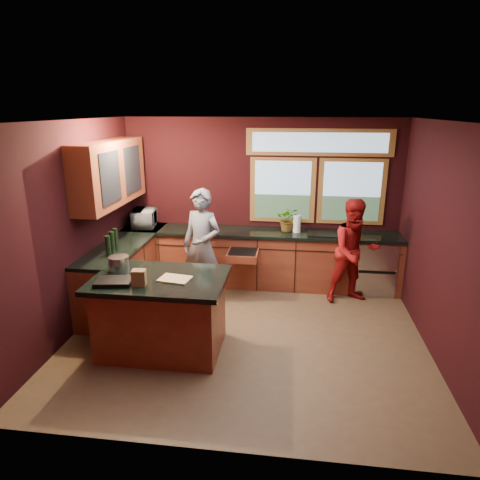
% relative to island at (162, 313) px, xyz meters
% --- Properties ---
extents(floor, '(4.50, 4.50, 0.00)m').
position_rel_island_xyz_m(floor, '(0.98, 0.47, -0.48)').
color(floor, brown).
rests_on(floor, ground).
extents(room_shell, '(4.52, 4.02, 2.71)m').
position_rel_island_xyz_m(room_shell, '(0.38, 0.79, 1.32)').
color(room_shell, black).
rests_on(room_shell, ground).
extents(back_counter, '(4.50, 0.64, 0.93)m').
position_rel_island_xyz_m(back_counter, '(1.18, 2.17, -0.01)').
color(back_counter, '#5D2116').
rests_on(back_counter, floor).
extents(left_counter, '(0.64, 2.30, 0.93)m').
position_rel_island_xyz_m(left_counter, '(-0.97, 1.32, -0.01)').
color(left_counter, '#5D2116').
rests_on(left_counter, floor).
extents(island, '(1.55, 1.05, 0.95)m').
position_rel_island_xyz_m(island, '(0.00, 0.00, 0.00)').
color(island, '#5D2116').
rests_on(island, floor).
extents(person_grey, '(0.73, 0.60, 1.72)m').
position_rel_island_xyz_m(person_grey, '(0.18, 1.49, 0.38)').
color(person_grey, slate).
rests_on(person_grey, floor).
extents(person_red, '(0.93, 0.82, 1.59)m').
position_rel_island_xyz_m(person_red, '(2.44, 1.72, 0.31)').
color(person_red, maroon).
rests_on(person_red, floor).
extents(microwave, '(0.45, 0.59, 0.29)m').
position_rel_island_xyz_m(microwave, '(-0.94, 2.17, 0.60)').
color(microwave, '#999999').
rests_on(microwave, left_counter).
extents(potted_plant, '(0.35, 0.30, 0.39)m').
position_rel_island_xyz_m(potted_plant, '(1.44, 2.22, 0.65)').
color(potted_plant, '#999999').
rests_on(potted_plant, back_counter).
extents(paper_towel, '(0.12, 0.12, 0.28)m').
position_rel_island_xyz_m(paper_towel, '(1.58, 2.17, 0.59)').
color(paper_towel, white).
rests_on(paper_towel, back_counter).
extents(cutting_board, '(0.38, 0.30, 0.02)m').
position_rel_island_xyz_m(cutting_board, '(0.20, -0.05, 0.48)').
color(cutting_board, tan).
rests_on(cutting_board, island).
extents(stock_pot, '(0.24, 0.24, 0.18)m').
position_rel_island_xyz_m(stock_pot, '(-0.55, 0.15, 0.56)').
color(stock_pot, '#AFB0B4').
rests_on(stock_pot, island).
extents(paper_bag, '(0.17, 0.14, 0.18)m').
position_rel_island_xyz_m(paper_bag, '(-0.15, -0.25, 0.56)').
color(paper_bag, brown).
rests_on(paper_bag, island).
extents(black_tray, '(0.44, 0.34, 0.05)m').
position_rel_island_xyz_m(black_tray, '(-0.45, -0.25, 0.49)').
color(black_tray, black).
rests_on(black_tray, island).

